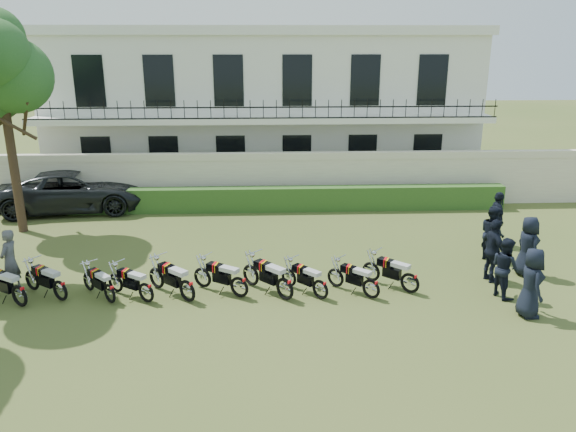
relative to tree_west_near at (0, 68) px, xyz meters
name	(u,v)px	position (x,y,z in m)	size (l,w,h in m)	color
ground	(265,282)	(8.96, -5.00, -5.89)	(100.00, 100.00, 0.00)	#445522
perimeter_wall	(264,179)	(8.96, 3.00, -4.72)	(30.00, 0.35, 2.30)	beige
hedge	(289,199)	(9.96, 2.20, -5.39)	(18.00, 0.60, 1.00)	#294E1B
building	(263,103)	(8.96, 8.96, -2.18)	(20.40, 9.60, 7.40)	white
tree_west_near	(0,68)	(0.00, 0.00, 0.00)	(3.40, 3.20, 7.90)	#473323
motorcycle_0	(19,291)	(2.42, -6.32, -5.41)	(1.65, 1.10, 1.04)	black
motorcycle_1	(60,286)	(3.39, -6.01, -5.42)	(1.56, 1.14, 1.01)	black
motorcycle_2	(109,289)	(4.76, -6.20, -5.46)	(1.24, 1.27, 0.92)	black
motorcycle_3	(146,288)	(5.74, -6.20, -5.45)	(1.49, 1.07, 0.96)	black
motorcycle_4	(187,286)	(6.84, -6.22, -5.40)	(1.50, 1.40, 1.07)	black
motorcycle_5	(239,282)	(8.24, -6.00, -5.42)	(1.63, 1.10, 1.03)	black
motorcycle_6	(285,284)	(9.49, -6.21, -5.39)	(1.45, 1.50, 1.08)	black
motorcycle_7	(320,285)	(10.46, -6.21, -5.45)	(1.27, 1.31, 0.95)	black
motorcycle_8	(371,284)	(11.86, -6.23, -5.45)	(1.35, 1.23, 0.95)	black
motorcycle_9	(410,278)	(13.00, -5.94, -5.42)	(1.43, 1.32, 1.01)	black
suv	(75,191)	(1.12, 2.67, -5.05)	(2.78, 6.04, 1.68)	black
inspector	(10,261)	(1.80, -5.24, -4.98)	(0.66, 0.43, 1.82)	#555559
officer_0	(531,283)	(15.72, -7.36, -4.96)	(0.90, 0.59, 1.85)	black
officer_1	(505,267)	(15.54, -6.19, -5.03)	(0.83, 0.65, 1.71)	black
officer_2	(493,251)	(15.61, -5.18, -4.94)	(1.11, 0.46, 1.90)	black
officer_3	(528,246)	(16.82, -4.78, -4.97)	(0.90, 0.59, 1.85)	black
officer_4	(492,233)	(16.24, -3.54, -4.98)	(0.88, 0.69, 1.81)	black
officer_5	(497,219)	(16.89, -2.27, -4.93)	(1.13, 0.47, 1.92)	black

